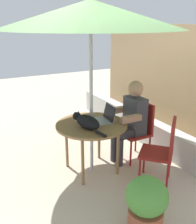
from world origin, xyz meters
name	(u,v)px	position (x,y,z in m)	size (l,w,h in m)	color
ground_plane	(92,170)	(0.00, 0.00, 0.00)	(14.00, 14.00, 0.00)	beige
planter_wall_low	(160,138)	(0.00, 1.25, 0.22)	(4.96, 0.20, 0.44)	beige
patio_table	(91,128)	(0.00, 0.00, 0.64)	(0.95, 0.95, 0.70)	olive
patio_umbrella	(90,14)	(0.00, 0.00, 2.07)	(2.22, 2.22, 2.24)	#B7B7BC
chair_occupied	(139,127)	(0.00, 0.80, 0.51)	(0.40, 0.40, 0.87)	maroon
chair_empty	(164,148)	(0.71, 0.65, 0.51)	(0.57, 0.57, 0.87)	maroon
person_seated	(131,118)	(0.00, 0.64, 0.68)	(0.48, 0.48, 1.21)	#3F3F47
laptop	(106,116)	(-0.01, 0.23, 0.77)	(0.32, 0.28, 0.21)	gray
cat	(86,122)	(0.09, -0.12, 0.79)	(0.65, 0.27, 0.17)	black
potted_plant_near_fence	(146,203)	(1.25, -0.04, 0.31)	(0.42, 0.42, 0.59)	#9E5138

